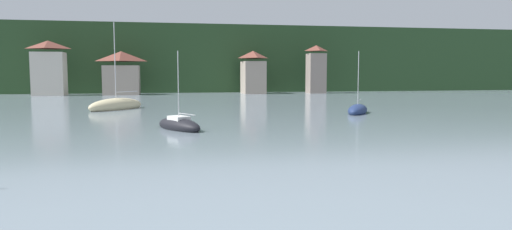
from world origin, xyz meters
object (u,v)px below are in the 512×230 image
object	(u,v)px
shore_building_eastcentral	(316,70)
sailboat_mid_4	(179,125)
shore_building_west	(49,69)
sailboat_far_7	(358,110)
sailboat_far_1	(116,106)
shore_building_westcentral	(122,74)
shore_building_central	(253,73)

from	to	relation	value
shore_building_eastcentral	sailboat_mid_4	distance (m)	57.63
shore_building_west	sailboat_far_7	size ratio (longest dim) A/B	1.47
shore_building_eastcentral	sailboat_far_7	xyz separation A→B (m)	(-9.66, -41.59, -4.05)
shore_building_eastcentral	sailboat_far_1	distance (m)	46.24
sailboat_mid_4	shore_building_westcentral	bearing A→B (deg)	-19.16
shore_building_central	sailboat_far_1	xyz separation A→B (m)	(-21.06, -33.74, -3.40)
shore_building_central	sailboat_mid_4	size ratio (longest dim) A/B	1.38
shore_building_westcentral	sailboat_far_7	world-z (taller)	shore_building_westcentral
shore_building_westcentral	sailboat_far_1	world-z (taller)	sailboat_far_1
shore_building_central	shore_building_westcentral	bearing A→B (deg)	-179.03
sailboat_far_7	sailboat_far_1	bearing A→B (deg)	-79.16
shore_building_west	shore_building_westcentral	xyz separation A→B (m)	(11.68, 0.53, -0.80)
shore_building_central	sailboat_far_1	size ratio (longest dim) A/B	0.82
sailboat_far_1	shore_building_central	bearing A→B (deg)	-172.28
shore_building_westcentral	sailboat_mid_4	bearing A→B (deg)	-80.91
shore_building_eastcentral	sailboat_far_7	distance (m)	42.88
shore_building_west	shore_building_central	world-z (taller)	shore_building_west
shore_building_central	sailboat_far_1	distance (m)	39.92
sailboat_far_1	sailboat_mid_4	xyz separation A→B (m)	(5.98, -18.47, -0.10)
shore_building_westcentral	shore_building_central	distance (m)	23.37
shore_building_west	shore_building_central	xyz separation A→B (m)	(35.04, 0.93, -0.67)
shore_building_west	shore_building_westcentral	size ratio (longest dim) A/B	1.22
shore_building_westcentral	shore_building_eastcentral	bearing A→B (deg)	-1.53
sailboat_far_7	shore_building_central	bearing A→B (deg)	-144.78
shore_building_west	sailboat_far_1	size ratio (longest dim) A/B	0.96
shore_building_central	sailboat_far_7	world-z (taller)	shore_building_central
sailboat_far_1	shore_building_west	bearing A→B (deg)	-117.23
shore_building_westcentral	sailboat_far_1	xyz separation A→B (m)	(2.31, -33.35, -3.28)
shore_building_west	shore_building_eastcentral	bearing A→B (deg)	-0.50
shore_building_west	sailboat_mid_4	size ratio (longest dim) A/B	1.62
shore_building_central	shore_building_west	bearing A→B (deg)	-178.49
sailboat_far_7	shore_building_westcentral	bearing A→B (deg)	-116.64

